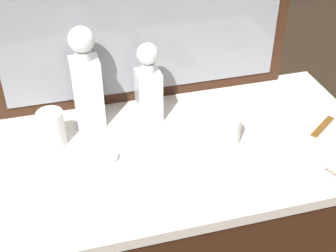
{
  "coord_description": "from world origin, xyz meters",
  "views": [
    {
      "loc": [
        -0.28,
        -1.02,
        1.74
      ],
      "look_at": [
        0.0,
        0.0,
        0.97
      ],
      "focal_mm": 49.87,
      "sensor_mm": 36.0,
      "label": 1
    }
  ],
  "objects_px": {
    "crystal_decanter_center": "(149,90)",
    "crystal_decanter_right": "(87,86)",
    "crystal_tumbler_far_right": "(226,130)",
    "tortoiseshell_comb": "(323,127)",
    "porcelain_dish": "(106,158)",
    "crystal_tumbler_far_left": "(52,129)"
  },
  "relations": [
    {
      "from": "crystal_decanter_center",
      "to": "crystal_tumbler_far_left",
      "type": "distance_m",
      "value": 0.31
    },
    {
      "from": "crystal_decanter_center",
      "to": "crystal_decanter_right",
      "type": "height_order",
      "value": "crystal_decanter_right"
    },
    {
      "from": "crystal_decanter_center",
      "to": "crystal_tumbler_far_right",
      "type": "distance_m",
      "value": 0.27
    },
    {
      "from": "crystal_tumbler_far_left",
      "to": "crystal_decanter_right",
      "type": "bearing_deg",
      "value": 35.4
    },
    {
      "from": "crystal_decanter_right",
      "to": "crystal_tumbler_far_left",
      "type": "relative_size",
      "value": 2.94
    },
    {
      "from": "tortoiseshell_comb",
      "to": "crystal_decanter_center",
      "type": "bearing_deg",
      "value": 159.15
    },
    {
      "from": "crystal_decanter_center",
      "to": "tortoiseshell_comb",
      "type": "relative_size",
      "value": 2.25
    },
    {
      "from": "crystal_decanter_center",
      "to": "crystal_tumbler_far_left",
      "type": "relative_size",
      "value": 2.39
    },
    {
      "from": "crystal_decanter_center",
      "to": "crystal_tumbler_far_left",
      "type": "bearing_deg",
      "value": -169.72
    },
    {
      "from": "porcelain_dish",
      "to": "crystal_tumbler_far_left",
      "type": "bearing_deg",
      "value": 139.7
    },
    {
      "from": "crystal_decanter_center",
      "to": "crystal_tumbler_far_left",
      "type": "xyz_separation_m",
      "value": [
        -0.3,
        -0.05,
        -0.05
      ]
    },
    {
      "from": "porcelain_dish",
      "to": "tortoiseshell_comb",
      "type": "relative_size",
      "value": 0.6
    },
    {
      "from": "crystal_decanter_center",
      "to": "tortoiseshell_comb",
      "type": "distance_m",
      "value": 0.55
    },
    {
      "from": "crystal_tumbler_far_right",
      "to": "tortoiseshell_comb",
      "type": "xyz_separation_m",
      "value": [
        0.31,
        -0.01,
        -0.04
      ]
    },
    {
      "from": "crystal_tumbler_far_left",
      "to": "tortoiseshell_comb",
      "type": "bearing_deg",
      "value": -9.68
    },
    {
      "from": "crystal_decanter_center",
      "to": "porcelain_dish",
      "type": "distance_m",
      "value": 0.26
    },
    {
      "from": "crystal_decanter_center",
      "to": "crystal_tumbler_far_right",
      "type": "bearing_deg",
      "value": -43.21
    },
    {
      "from": "crystal_decanter_right",
      "to": "crystal_tumbler_far_left",
      "type": "height_order",
      "value": "crystal_decanter_right"
    },
    {
      "from": "porcelain_dish",
      "to": "crystal_tumbler_far_right",
      "type": "bearing_deg",
      "value": -1.33
    },
    {
      "from": "crystal_tumbler_far_right",
      "to": "porcelain_dish",
      "type": "distance_m",
      "value": 0.36
    },
    {
      "from": "crystal_decanter_right",
      "to": "crystal_tumbler_far_right",
      "type": "distance_m",
      "value": 0.43
    },
    {
      "from": "crystal_decanter_right",
      "to": "crystal_tumbler_far_left",
      "type": "distance_m",
      "value": 0.17
    }
  ]
}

